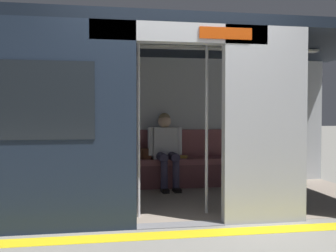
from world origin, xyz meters
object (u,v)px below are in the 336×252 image
at_px(train_car, 159,92).
at_px(bench_seat, 154,166).
at_px(handbag, 142,154).
at_px(grab_pole_door, 138,125).
at_px(person_seated, 166,145).
at_px(grab_pole_far, 207,125).
at_px(book, 182,157).

height_order(train_car, bench_seat, train_car).
distance_m(bench_seat, handbag, 0.27).
bearing_deg(bench_seat, grab_pole_door, 76.80).
height_order(person_seated, grab_pole_door, grab_pole_door).
relative_size(train_car, grab_pole_door, 3.08).
bearing_deg(bench_seat, train_car, 86.58).
distance_m(train_car, handbag, 1.36).
xyz_separation_m(train_car, grab_pole_door, (0.34, 0.75, -0.42)).
xyz_separation_m(grab_pole_door, grab_pole_far, (-0.80, -0.04, 0.00)).
bearing_deg(person_seated, bench_seat, -16.83).
xyz_separation_m(handbag, grab_pole_far, (-0.59, 1.70, 0.50)).
height_order(person_seated, book, person_seated).
relative_size(bench_seat, grab_pole_far, 1.30).
bearing_deg(book, bench_seat, 30.21).
relative_size(bench_seat, handbag, 10.42).
distance_m(grab_pole_door, grab_pole_far, 0.80).
height_order(handbag, grab_pole_far, grab_pole_far).
relative_size(person_seated, book, 5.38).
xyz_separation_m(train_car, handbag, (0.14, -0.99, -0.92)).
bearing_deg(grab_pole_far, book, -92.33).
xyz_separation_m(train_car, bench_seat, (-0.06, -0.96, -1.11)).
bearing_deg(grab_pole_far, handbag, -70.73).
distance_m(train_car, grab_pole_far, 0.94).
bearing_deg(train_car, grab_pole_far, 123.11).
distance_m(train_car, bench_seat, 1.47).
bearing_deg(book, grab_pole_door, 83.14).
distance_m(train_car, grab_pole_door, 0.92).
xyz_separation_m(train_car, book, (-0.53, -1.05, -0.99)).
bearing_deg(train_car, handbag, -82.25).
relative_size(handbag, grab_pole_far, 0.13).
bearing_deg(handbag, train_car, 97.75).
distance_m(book, grab_pole_door, 2.08).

